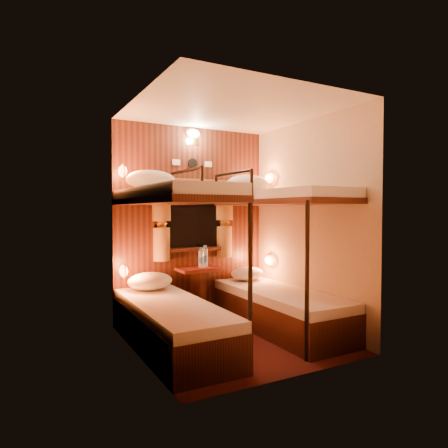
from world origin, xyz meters
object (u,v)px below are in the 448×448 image
table (198,287)px  bottle_left (201,259)px  bunk_right (279,281)px  bunk_left (172,292)px  bottle_right (205,257)px

table → bottle_left: 0.34m
bunk_right → bottle_left: (-0.62, 0.76, 0.20)m
bunk_right → table: bearing=129.7°
bunk_right → bottle_left: 1.00m
bunk_left → bunk_right: 1.30m
bunk_left → table: bunk_left is taller
table → bunk_left: bearing=-129.7°
bunk_left → bunk_right: bearing=0.0°
table → bottle_left: (0.03, -0.02, 0.34)m
table → bottle_right: size_ratio=2.43×
bottle_left → bottle_right: bearing=41.1°
table → bottle_right: 0.38m
bottle_left → bottle_right: 0.12m
bunk_left → table: bearing=50.3°
bunk_left → bottle_left: bearing=48.4°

